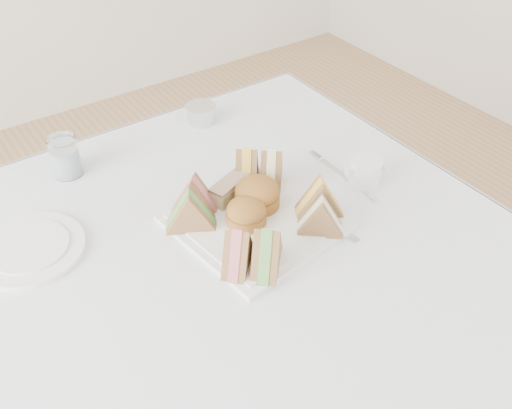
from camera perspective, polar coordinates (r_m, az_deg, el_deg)
table at (r=1.35m, az=-1.78°, el=-15.97°), size 0.90×0.90×0.74m
tablecloth at (r=1.06m, az=-2.18°, el=-4.44°), size 1.02×1.02×0.01m
serving_plate at (r=1.10m, az=0.00°, el=-1.77°), size 0.32×0.32×0.01m
sandwich_fl_a at (r=0.98m, az=-1.85°, el=-4.33°), size 0.09×0.09×0.08m
sandwich_fl_b at (r=0.98m, az=1.09°, el=-4.33°), size 0.10×0.10×0.09m
sandwich_fr_a at (r=1.09m, az=6.43°, el=0.76°), size 0.10×0.08×0.08m
sandwich_fr_b at (r=1.05m, az=6.51°, el=-1.04°), size 0.09×0.09×0.08m
sandwich_bl_a at (r=1.06m, az=-6.60°, el=-0.45°), size 0.11×0.09×0.09m
sandwich_bl_b at (r=1.10m, az=-6.22°, el=1.11°), size 0.09×0.09×0.08m
sandwich_br_a at (r=1.17m, az=1.56°, el=3.82°), size 0.09×0.10×0.08m
sandwich_br_b at (r=1.17m, az=-0.92°, el=3.94°), size 0.09×0.10×0.08m
scone_left at (r=1.07m, az=-0.98°, el=-0.82°), size 0.09×0.09×0.05m
scone_right at (r=1.11m, az=0.12°, el=1.08°), size 0.13×0.13×0.06m
pastry_slice at (r=1.14m, az=-2.69°, el=1.48°), size 0.10×0.06×0.04m
side_plate at (r=1.13m, az=-21.65°, el=-4.16°), size 0.22×0.22×0.01m
water_glass at (r=1.27m, az=-18.55°, el=4.57°), size 0.08×0.08×0.09m
tea_strainer at (r=1.41m, az=-5.50°, el=8.94°), size 0.09×0.09×0.04m
knife at (r=1.13m, az=6.62°, el=-1.11°), size 0.03×0.19×0.00m
fork at (r=1.23m, az=9.14°, el=2.53°), size 0.01×0.18×0.00m
creamer_jug at (r=1.21m, az=10.86°, el=3.22°), size 0.08×0.08×0.06m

